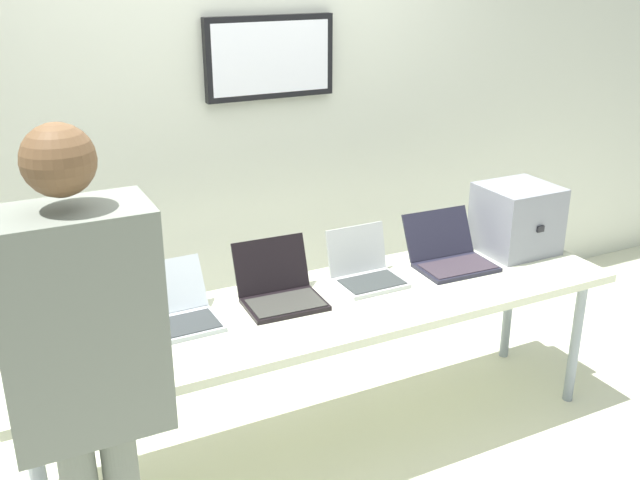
{
  "coord_description": "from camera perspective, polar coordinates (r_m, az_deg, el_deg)",
  "views": [
    {
      "loc": [
        -1.34,
        -2.56,
        2.14
      ],
      "look_at": [
        0.0,
        0.08,
        0.99
      ],
      "focal_mm": 41.19,
      "sensor_mm": 36.0,
      "label": 1
    }
  ],
  "objects": [
    {
      "name": "ground",
      "position": [
        3.6,
        0.6,
        -15.6
      ],
      "size": [
        8.0,
        8.0,
        0.04
      ],
      "primitive_type": "cube",
      "color": "beige"
    },
    {
      "name": "back_wall",
      "position": [
        4.01,
        -6.83,
        8.71
      ],
      "size": [
        8.0,
        0.11,
        2.55
      ],
      "color": "beige",
      "rests_on": "ground"
    },
    {
      "name": "workbench",
      "position": [
        3.24,
        0.65,
        -5.7
      ],
      "size": [
        2.74,
        0.7,
        0.73
      ],
      "color": "beige",
      "rests_on": "ground"
    },
    {
      "name": "equipment_box",
      "position": [
        3.85,
        15.04,
        1.63
      ],
      "size": [
        0.36,
        0.34,
        0.34
      ],
      "color": "gray",
      "rests_on": "workbench"
    },
    {
      "name": "laptop_station_0",
      "position": [
        2.98,
        -19.74,
        -7.19
      ],
      "size": [
        0.35,
        0.31,
        0.25
      ],
      "color": "#ADB5BC",
      "rests_on": "workbench"
    },
    {
      "name": "laptop_station_1",
      "position": [
        3.09,
        -11.23,
        -5.42
      ],
      "size": [
        0.33,
        0.35,
        0.22
      ],
      "color": "#ABB4BB",
      "rests_on": "workbench"
    },
    {
      "name": "laptop_station_2",
      "position": [
        3.21,
        -3.17,
        -3.81
      ],
      "size": [
        0.35,
        0.35,
        0.25
      ],
      "color": "black",
      "rests_on": "workbench"
    },
    {
      "name": "laptop_station_3",
      "position": [
        3.41,
        3.53,
        -2.35
      ],
      "size": [
        0.3,
        0.28,
        0.24
      ],
      "color": "#AFB3B3",
      "rests_on": "workbench"
    },
    {
      "name": "laptop_station_4",
      "position": [
        3.63,
        10.01,
        -1.09
      ],
      "size": [
        0.38,
        0.36,
        0.24
      ],
      "color": "#1E1E2C",
      "rests_on": "workbench"
    },
    {
      "name": "person",
      "position": [
        2.23,
        -17.83,
        -8.85
      ],
      "size": [
        0.44,
        0.58,
        1.75
      ],
      "color": "slate",
      "rests_on": "ground"
    },
    {
      "name": "coffee_mug",
      "position": [
        2.73,
        -12.97,
        -9.61
      ],
      "size": [
        0.09,
        0.09,
        0.08
      ],
      "color": "#D1433B",
      "rests_on": "workbench"
    }
  ]
}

